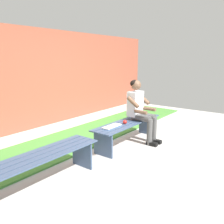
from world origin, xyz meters
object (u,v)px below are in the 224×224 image
at_px(bench_far, 41,162).
at_px(apple, 125,122).
at_px(book_open, 112,127).
at_px(bench_near, 128,127).
at_px(person_seated, 140,108).

bearing_deg(bench_far, apple, 178.82).
bearing_deg(book_open, bench_far, 0.90).
relative_size(bench_near, apple, 23.18).
xyz_separation_m(bench_near, bench_far, (2.05, 0.00, -0.00)).
bearing_deg(bench_near, apple, 12.92).
distance_m(bench_near, apple, 0.23).
distance_m(bench_far, apple, 1.89).
relative_size(bench_near, book_open, 4.36).
bearing_deg(bench_near, person_seated, 160.59).
xyz_separation_m(person_seated, apple, (0.45, -0.06, -0.20)).
bearing_deg(bench_near, bench_far, 0.00).
bearing_deg(book_open, bench_near, 176.28).
relative_size(apple, book_open, 0.19).
xyz_separation_m(apple, book_open, (0.32, -0.07, -0.03)).
relative_size(bench_far, apple, 22.49).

